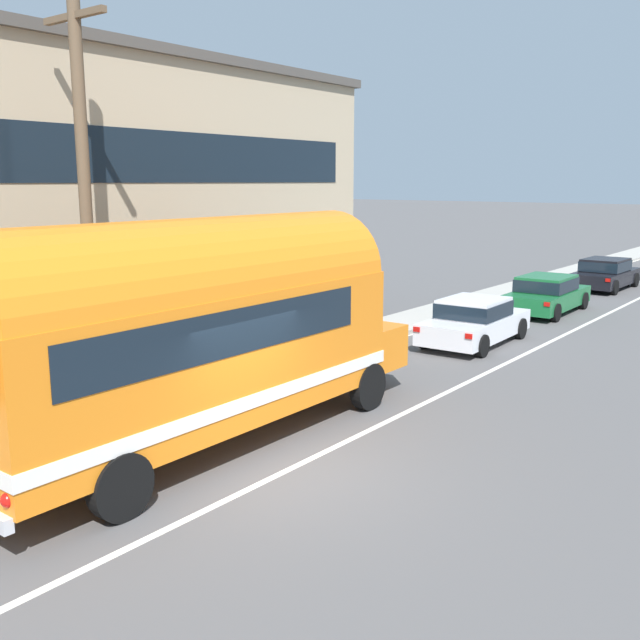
{
  "coord_description": "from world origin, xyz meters",
  "views": [
    {
      "loc": [
        7.27,
        -8.36,
        4.74
      ],
      "look_at": [
        -2.06,
        3.77,
        1.76
      ],
      "focal_mm": 40.18,
      "sensor_mm": 36.0,
      "label": 1
    }
  ],
  "objects": [
    {
      "name": "sidewalk_slab",
      "position": [
        -4.79,
        10.0,
        0.07
      ],
      "size": [
        1.91,
        90.0,
        0.15
      ],
      "primitive_type": "cube",
      "color": "#ADA89E",
      "rests_on": "ground"
    },
    {
      "name": "car_lead",
      "position": [
        -1.71,
        10.78,
        0.73
      ],
      "size": [
        2.02,
        4.37,
        1.37
      ],
      "color": "white",
      "rests_on": "ground"
    },
    {
      "name": "painted_bus",
      "position": [
        -1.92,
        -0.37,
        2.3
      ],
      "size": [
        2.63,
        10.86,
        4.12
      ],
      "color": "orange",
      "rests_on": "ground"
    },
    {
      "name": "lane_markings",
      "position": [
        -1.77,
        12.0,
        0.0
      ],
      "size": [
        3.97,
        80.0,
        0.01
      ],
      "color": "silver",
      "rests_on": "ground"
    },
    {
      "name": "car_third",
      "position": [
        -1.93,
        24.43,
        0.74
      ],
      "size": [
        2.02,
        4.52,
        1.37
      ],
      "color": "black",
      "rests_on": "ground"
    },
    {
      "name": "car_second",
      "position": [
        -1.88,
        17.09,
        0.74
      ],
      "size": [
        2.01,
        4.58,
        1.37
      ],
      "color": "#196633",
      "rests_on": "ground"
    },
    {
      "name": "ground_plane",
      "position": [
        0.0,
        0.0,
        0.0
      ],
      "size": [
        300.0,
        300.0,
        0.0
      ],
      "primitive_type": "plane",
      "color": "#565454"
    },
    {
      "name": "utility_pole",
      "position": [
        -4.73,
        -0.12,
        4.42
      ],
      "size": [
        1.8,
        0.24,
        8.5
      ],
      "color": "brown",
      "rests_on": "ground"
    }
  ]
}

